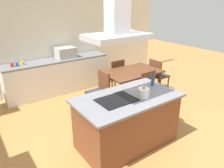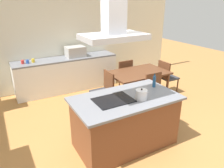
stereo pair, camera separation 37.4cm
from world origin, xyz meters
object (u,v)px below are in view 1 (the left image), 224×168
chair_at_right_end (157,73)px  dining_table (132,74)px  coffee_mug_yellow (23,63)px  olive_oil_bottle (153,80)px  cooktop (117,100)px  chair_facing_island (151,89)px  tea_kettle (144,93)px  range_hood (117,21)px  chair_facing_back_wall (115,73)px  coffee_mug_red (12,65)px  chair_at_left_end (100,89)px  coffee_mug_blue (17,64)px  countertop_microwave (66,53)px

chair_at_right_end → dining_table: bearing=180.0°
chair_at_right_end → coffee_mug_yellow: bearing=152.9°
olive_oil_bottle → coffee_mug_yellow: (-1.59, 2.75, -0.06)m
cooktop → chair_facing_island: size_ratio=0.67×
tea_kettle → coffee_mug_yellow: tea_kettle is taller
tea_kettle → range_hood: size_ratio=0.26×
cooktop → range_hood: size_ratio=0.67×
chair_facing_back_wall → range_hood: size_ratio=0.99×
coffee_mug_red → chair_at_left_end: 2.17m
coffee_mug_red → coffee_mug_yellow: size_ratio=1.00×
chair_at_right_end → chair_facing_island: size_ratio=1.00×
dining_table → cooktop: bearing=-137.6°
cooktop → olive_oil_bottle: size_ratio=2.34×
coffee_mug_yellow → range_hood: range_hood is taller
coffee_mug_blue → dining_table: coffee_mug_blue is taller
coffee_mug_red → chair_facing_island: (2.37, -2.21, -0.44)m
tea_kettle → countertop_microwave: countertop_microwave is taller
olive_oil_bottle → coffee_mug_red: bearing=123.8°
chair_at_left_end → range_hood: 2.13m
chair_facing_island → cooktop: bearing=-155.7°
dining_table → olive_oil_bottle: bearing=-114.0°
olive_oil_bottle → chair_facing_back_wall: olive_oil_bottle is taller
dining_table → chair_facing_island: chair_facing_island is taller
chair_at_right_end → tea_kettle: bearing=-142.6°
chair_at_right_end → chair_facing_back_wall: (-0.92, 0.67, 0.00)m
chair_at_left_end → chair_facing_island: bearing=-36.0°
cooktop → coffee_mug_red: bearing=107.9°
olive_oil_bottle → dining_table: bearing=66.0°
chair_facing_back_wall → countertop_microwave: bearing=137.9°
chair_facing_island → tea_kettle: bearing=-141.4°
tea_kettle → chair_facing_island: size_ratio=0.27×
countertop_microwave → chair_at_left_end: countertop_microwave is taller
tea_kettle → chair_facing_island: bearing=38.6°
olive_oil_bottle → chair_at_left_end: (-0.38, 1.19, -0.50)m
olive_oil_bottle → coffee_mug_yellow: olive_oil_bottle is taller
tea_kettle → chair_facing_island: 1.41m
chair_facing_back_wall → range_hood: (-1.44, -1.98, 1.59)m
olive_oil_bottle → chair_facing_back_wall: size_ratio=0.29×
range_hood → dining_table: bearing=42.4°
chair_at_left_end → chair_facing_island: 1.13m
tea_kettle → coffee_mug_red: 3.32m
chair_at_left_end → chair_at_right_end: size_ratio=1.00×
coffee_mug_blue → range_hood: bearing=-73.9°
tea_kettle → coffee_mug_red: size_ratio=2.64×
coffee_mug_yellow → countertop_microwave: bearing=0.6°
dining_table → chair_facing_island: (0.00, -0.67, -0.16)m
chair_facing_back_wall → coffee_mug_red: bearing=159.6°
dining_table → chair_facing_island: size_ratio=1.57×
coffee_mug_blue → coffee_mug_yellow: size_ratio=1.00×
coffee_mug_yellow → dining_table: size_ratio=0.06×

